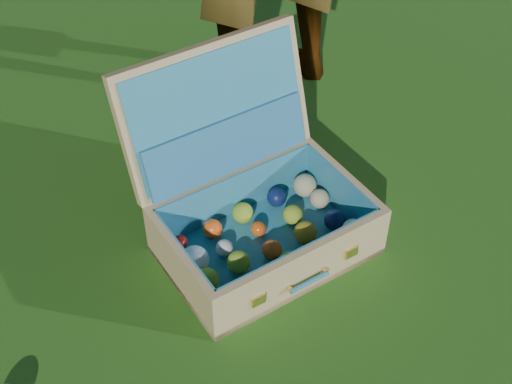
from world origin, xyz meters
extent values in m
plane|color=#215114|center=(0.00, 0.00, 0.00)|extent=(60.00, 60.00, 0.00)
cube|color=tan|center=(0.18, 0.03, 0.01)|extent=(0.57, 0.43, 0.02)
cube|color=tan|center=(0.21, -0.13, 0.08)|extent=(0.51, 0.11, 0.16)
cube|color=tan|center=(0.15, 0.19, 0.08)|extent=(0.51, 0.11, 0.16)
cube|color=tan|center=(-0.06, -0.01, 0.08)|extent=(0.07, 0.31, 0.16)
cube|color=tan|center=(0.43, 0.07, 0.08)|extent=(0.07, 0.31, 0.16)
cube|color=teal|center=(0.18, 0.03, 0.02)|extent=(0.53, 0.39, 0.01)
cube|color=teal|center=(0.21, -0.12, 0.09)|extent=(0.47, 0.09, 0.14)
cube|color=teal|center=(0.16, 0.18, 0.09)|extent=(0.47, 0.09, 0.14)
cube|color=teal|center=(-0.05, -0.01, 0.09)|extent=(0.06, 0.30, 0.14)
cube|color=teal|center=(0.42, 0.07, 0.09)|extent=(0.06, 0.30, 0.14)
cube|color=tan|center=(0.14, 0.26, 0.32)|extent=(0.53, 0.22, 0.34)
cube|color=teal|center=(0.14, 0.25, 0.32)|extent=(0.49, 0.18, 0.30)
cube|color=teal|center=(0.15, 0.21, 0.23)|extent=(0.47, 0.14, 0.14)
cube|color=#F2C659|center=(0.08, -0.17, 0.08)|extent=(0.04, 0.01, 0.03)
cube|color=#F2C659|center=(0.35, -0.12, 0.08)|extent=(0.04, 0.01, 0.03)
cylinder|color=teal|center=(0.21, -0.16, 0.06)|extent=(0.11, 0.03, 0.01)
cube|color=#F2C659|center=(0.16, -0.16, 0.06)|extent=(0.01, 0.02, 0.01)
cube|color=#F2C659|center=(0.26, -0.14, 0.06)|extent=(0.01, 0.02, 0.01)
sphere|color=#AF0F0E|center=(0.01, -0.11, 0.04)|extent=(0.04, 0.04, 0.04)
sphere|color=#A5C02E|center=(0.11, -0.10, 0.05)|extent=(0.05, 0.05, 0.05)
sphere|color=#A5C02E|center=(0.20, -0.07, 0.05)|extent=(0.06, 0.06, 0.06)
sphere|color=#C18D19|center=(0.31, -0.07, 0.05)|extent=(0.05, 0.05, 0.05)
sphere|color=silver|center=(0.40, -0.04, 0.06)|extent=(0.07, 0.07, 0.07)
sphere|color=#A5C02E|center=(-0.01, -0.05, 0.06)|extent=(0.06, 0.06, 0.06)
sphere|color=#A5C02E|center=(0.08, -0.02, 0.05)|extent=(0.06, 0.06, 0.06)
sphere|color=#FF5615|center=(0.18, -0.01, 0.05)|extent=(0.05, 0.05, 0.05)
sphere|color=#C18D19|center=(0.28, 0.00, 0.05)|extent=(0.06, 0.06, 0.06)
sphere|color=#0E1D4A|center=(0.37, 0.02, 0.05)|extent=(0.06, 0.06, 0.06)
sphere|color=silver|center=(-0.02, 0.02, 0.06)|extent=(0.07, 0.07, 0.07)
sphere|color=silver|center=(0.07, 0.04, 0.05)|extent=(0.05, 0.05, 0.05)
sphere|color=#FF5615|center=(0.18, 0.07, 0.04)|extent=(0.04, 0.04, 0.04)
sphere|color=#A5C02E|center=(0.28, 0.08, 0.05)|extent=(0.05, 0.05, 0.05)
sphere|color=#C8BD8D|center=(0.37, 0.11, 0.05)|extent=(0.05, 0.05, 0.05)
sphere|color=#AF0F0E|center=(-0.03, 0.11, 0.04)|extent=(0.04, 0.04, 0.04)
sphere|color=#FF5615|center=(0.06, 0.12, 0.05)|extent=(0.05, 0.05, 0.05)
sphere|color=#A5C02E|center=(0.16, 0.14, 0.05)|extent=(0.06, 0.06, 0.06)
sphere|color=#0E1D4A|center=(0.27, 0.16, 0.05)|extent=(0.05, 0.05, 0.05)
sphere|color=#C8BD8D|center=(0.36, 0.17, 0.06)|extent=(0.07, 0.07, 0.07)
camera|label=1|loc=(-0.33, -1.12, 1.41)|focal=50.00mm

